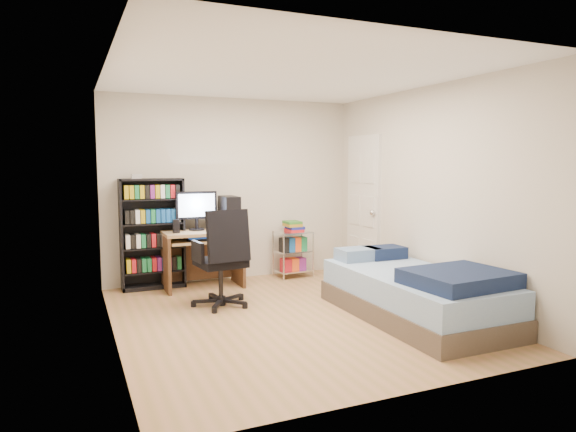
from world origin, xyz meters
name	(u,v)px	position (x,y,z in m)	size (l,w,h in m)	color
room	(289,199)	(0.00, 0.00, 1.25)	(3.58, 4.08, 2.58)	tan
media_shelf	(152,232)	(-1.12, 1.84, 0.73)	(0.80, 0.27, 1.48)	black
computer_desk	(209,235)	(-0.42, 1.66, 0.67)	(0.99, 0.58, 1.25)	tan
office_chair	(222,275)	(-0.53, 0.67, 0.35)	(0.74, 0.74, 1.11)	black
wire_cart	(293,241)	(0.81, 1.73, 0.52)	(0.52, 0.40, 0.80)	silver
bed	(416,293)	(1.19, -0.57, 0.27)	(1.08, 2.16, 0.62)	brown
door	(363,207)	(1.72, 1.35, 1.00)	(0.12, 0.80, 2.00)	silver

